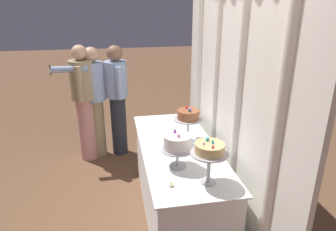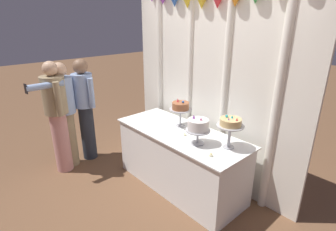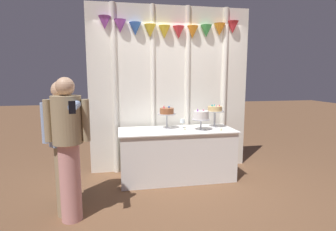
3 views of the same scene
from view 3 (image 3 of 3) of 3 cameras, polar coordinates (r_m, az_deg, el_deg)
The scene contains 12 objects.
ground_plane at distance 4.31m, azimuth 2.15°, elevation -13.72°, with size 24.00×24.00×0.00m, color brown.
draped_curtain at distance 4.56m, azimuth 0.70°, elevation 7.46°, with size 2.75×0.19×2.78m.
cake_table at distance 4.27m, azimuth 1.88°, elevation -8.27°, with size 1.81×0.73×0.80m.
cake_display_leftmost at distance 4.23m, azimuth -0.26°, elevation 0.75°, with size 0.29×0.29×0.38m.
cake_display_center at distance 4.15m, azimuth 7.08°, elevation -0.11°, with size 0.28×0.28×0.34m.
cake_display_rightmost at distance 4.41m, azimuth 10.01°, elevation 1.17°, with size 0.30×0.30×0.38m.
wine_glass at distance 4.28m, azimuth 3.10°, elevation -1.24°, with size 0.08×0.08×0.15m.
tealight_far_left at distance 4.16m, azimuth 3.64°, elevation -2.95°, with size 0.04×0.04×0.03m.
tealight_near_left at distance 4.18m, azimuth 11.32°, elevation -3.04°, with size 0.04×0.04×0.04m.
guest_man_pink_jacket at distance 3.58m, azimuth -20.65°, elevation -4.12°, with size 0.46×0.36×1.59m.
guest_girl_blue_dress at distance 3.27m, azimuth -21.49°, elevation -5.40°, with size 0.47×0.68×1.58m.
guest_man_dark_suit at distance 3.13m, azimuth -20.60°, elevation -5.71°, with size 0.48×0.35×1.62m.
Camera 3 is at (-0.89, -3.89, 1.63)m, focal length 28.43 mm.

